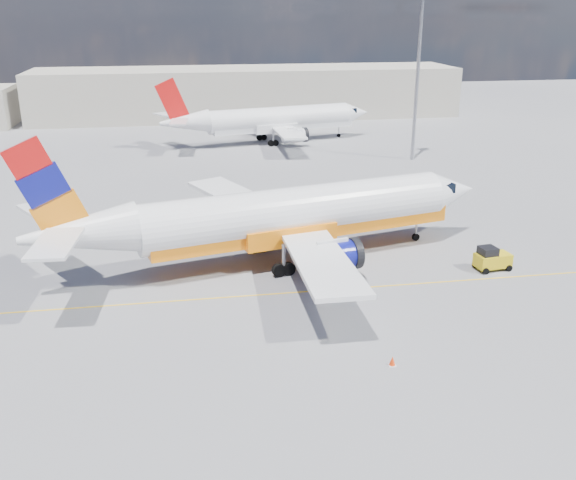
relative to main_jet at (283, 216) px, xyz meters
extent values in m
plane|color=slate|center=(-0.29, -8.48, -3.49)|extent=(240.00, 240.00, 0.00)
cube|color=yellow|center=(-0.29, -5.48, -3.49)|extent=(70.00, 0.15, 0.01)
cube|color=#B8B09E|center=(4.71, 66.52, 0.51)|extent=(70.00, 14.00, 8.00)
cylinder|color=white|center=(1.06, 0.25, 0.23)|extent=(22.97, 8.73, 3.52)
cone|color=white|center=(14.15, 3.39, 0.23)|extent=(4.85, 4.39, 3.52)
cone|color=white|center=(-13.54, -3.24, 0.60)|extent=(7.83, 4.94, 3.34)
cube|color=black|center=(12.74, 3.05, 0.80)|extent=(2.27, 2.73, 0.72)
cube|color=orange|center=(1.56, 0.37, -0.96)|extent=(22.82, 8.12, 1.24)
cube|color=white|center=(-2.14, 6.94, -0.70)|extent=(8.67, 12.55, 0.83)
cube|color=white|center=(1.24, -7.16, -0.70)|extent=(3.43, 12.45, 0.83)
cylinder|color=navy|center=(0.48, 4.90, -1.68)|extent=(4.08, 2.78, 1.97)
cylinder|color=navy|center=(2.65, -4.16, -1.68)|extent=(4.08, 2.78, 1.97)
cylinder|color=black|center=(2.09, 5.29, -1.68)|extent=(1.01, 2.23, 2.17)
cylinder|color=black|center=(4.26, -3.77, -1.68)|extent=(1.01, 2.23, 2.17)
cube|color=orange|center=(-15.05, -3.60, 3.75)|extent=(4.80, 1.43, 6.46)
cube|color=white|center=(-15.82, -0.38, 1.27)|extent=(4.64, 5.60, 0.19)
cube|color=white|center=(-14.28, -6.83, 1.27)|extent=(2.68, 5.34, 0.19)
cylinder|color=#95959D|center=(11.13, 2.66, -2.20)|extent=(0.22, 0.22, 2.17)
cylinder|color=black|center=(11.13, 2.66, -3.20)|extent=(0.62, 0.38, 0.58)
cylinder|color=black|center=(-1.53, 2.19, -3.03)|extent=(1.00, 0.60, 0.93)
cylinder|color=black|center=(-0.38, -2.65, -3.03)|extent=(1.00, 0.60, 0.93)
cylinder|color=white|center=(6.62, 43.60, -0.21)|extent=(20.24, 7.66, 3.10)
cone|color=white|center=(18.16, 46.34, -0.21)|extent=(4.27, 3.86, 3.10)
cone|color=white|center=(-6.25, 40.54, 0.11)|extent=(6.89, 4.34, 2.95)
cube|color=black|center=(16.91, 46.05, 0.29)|extent=(1.99, 2.40, 0.64)
cube|color=white|center=(7.06, 43.71, -1.26)|extent=(20.12, 7.13, 1.09)
cube|color=white|center=(3.81, 49.50, -1.03)|extent=(7.63, 11.06, 0.73)
cube|color=white|center=(6.77, 37.07, -1.03)|extent=(3.04, 10.98, 0.73)
cylinder|color=white|center=(6.11, 47.70, -1.90)|extent=(3.60, 2.45, 1.73)
cylinder|color=white|center=(8.01, 39.71, -1.90)|extent=(3.60, 2.45, 1.73)
cylinder|color=black|center=(7.53, 48.04, -1.90)|extent=(0.89, 1.97, 1.92)
cylinder|color=black|center=(9.43, 40.05, -1.90)|extent=(0.89, 1.97, 1.92)
cube|color=red|center=(-7.58, 40.22, 2.89)|extent=(4.23, 1.26, 5.69)
cube|color=white|center=(-8.26, 43.06, 0.70)|extent=(4.09, 4.94, 0.16)
cube|color=white|center=(-6.91, 37.38, 0.70)|extent=(2.37, 4.71, 0.16)
cylinder|color=#95959D|center=(15.49, 45.71, -2.35)|extent=(0.20, 0.20, 1.92)
cylinder|color=black|center=(15.49, 45.71, -3.24)|extent=(0.55, 0.33, 0.51)
cylinder|color=black|center=(4.34, 45.31, -3.08)|extent=(0.88, 0.53, 0.82)
cylinder|color=black|center=(5.35, 41.05, -3.08)|extent=(0.88, 0.53, 0.82)
cylinder|color=black|center=(13.33, -3.42, -3.26)|extent=(0.49, 0.24, 0.47)
cylinder|color=black|center=(13.49, -4.72, -3.26)|extent=(0.49, 0.24, 0.47)
cylinder|color=black|center=(15.18, -3.19, -3.26)|extent=(0.49, 0.24, 0.47)
cylinder|color=black|center=(15.34, -4.49, -3.26)|extent=(0.49, 0.24, 0.47)
cube|color=gold|center=(14.34, -3.96, -2.79)|extent=(2.57, 1.60, 0.93)
cube|color=black|center=(13.87, -4.01, -2.04)|extent=(1.25, 1.25, 0.56)
cube|color=white|center=(3.26, -15.22, -3.47)|extent=(0.38, 0.38, 0.04)
cone|color=#ED3509|center=(3.26, -15.22, -3.21)|extent=(0.33, 0.33, 0.50)
cylinder|color=#95959D|center=(20.85, 30.28, 5.92)|extent=(0.41, 0.41, 18.82)
camera|label=1|loc=(-6.91, -42.87, 13.95)|focal=40.00mm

